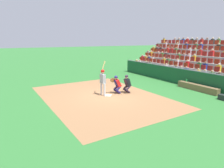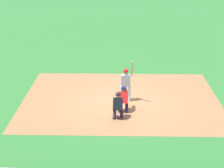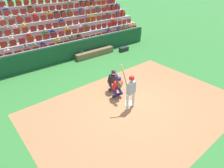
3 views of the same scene
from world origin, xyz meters
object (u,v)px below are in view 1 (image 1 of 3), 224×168
object	(u,v)px
water_bottle_on_bench	(187,80)
home_plate_marker	(108,95)
home_plate_umpire	(127,83)
dugout_bench	(197,88)
catcher_crouching	(117,83)
batter_at_plate	(103,79)

from	to	relation	value
water_bottle_on_bench	home_plate_marker	bearing A→B (deg)	80.54
home_plate_umpire	dugout_bench	size ratio (longest dim) A/B	0.40
catcher_crouching	home_plate_marker	bearing A→B (deg)	101.39
batter_at_plate	catcher_crouching	xyz separation A→B (m)	(-0.09, -1.03, -0.38)
catcher_crouching	dugout_bench	bearing A→B (deg)	-112.56
catcher_crouching	dugout_bench	size ratio (longest dim) A/B	0.39
home_plate_umpire	water_bottle_on_bench	distance (m)	5.02
home_plate_marker	dugout_bench	xyz separation A→B (m)	(-2.14, -6.28, 0.20)
batter_at_plate	dugout_bench	world-z (taller)	batter_at_plate
home_plate_marker	dugout_bench	bearing A→B (deg)	-108.77
home_plate_umpire	dugout_bench	world-z (taller)	home_plate_umpire
home_plate_marker	water_bottle_on_bench	xyz separation A→B (m)	(-1.06, -6.38, 0.53)
dugout_bench	water_bottle_on_bench	distance (m)	1.12
dugout_bench	water_bottle_on_bench	size ratio (longest dim) A/B	15.35
home_plate_marker	batter_at_plate	size ratio (longest dim) A/B	0.19
catcher_crouching	home_plate_umpire	xyz separation A→B (m)	(-0.24, -0.69, -0.00)
catcher_crouching	water_bottle_on_bench	xyz separation A→B (m)	(-1.22, -5.61, -0.17)
catcher_crouching	water_bottle_on_bench	distance (m)	5.75
catcher_crouching	dugout_bench	xyz separation A→B (m)	(-2.29, -5.52, -0.49)
batter_at_plate	catcher_crouching	size ratio (longest dim) A/B	1.77
home_plate_marker	water_bottle_on_bench	size ratio (longest dim) A/B	2.08
home_plate_marker	home_plate_umpire	world-z (taller)	home_plate_umpire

